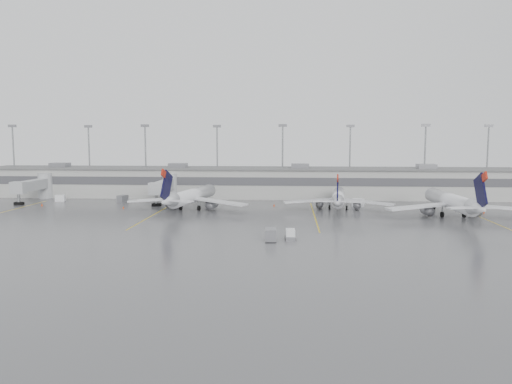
# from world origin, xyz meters

# --- Properties ---
(ground) EXTENTS (260.00, 260.00, 0.00)m
(ground) POSITION_xyz_m (0.00, 0.00, 0.00)
(ground) COLOR #4B4B4D
(ground) RESTS_ON ground
(terminal) EXTENTS (152.00, 17.00, 9.45)m
(terminal) POSITION_xyz_m (-0.01, 57.98, 4.17)
(terminal) COLOR #ACACA7
(terminal) RESTS_ON ground
(light_masts) EXTENTS (142.40, 8.00, 20.60)m
(light_masts) POSITION_xyz_m (0.00, 63.75, 12.03)
(light_masts) COLOR gray
(light_masts) RESTS_ON ground
(jet_bridge_left) EXTENTS (4.00, 17.20, 7.00)m
(jet_bridge_left) POSITION_xyz_m (-55.50, 45.72, 3.87)
(jet_bridge_left) COLOR #A2A5A7
(jet_bridge_left) RESTS_ON ground
(jet_bridge_right) EXTENTS (4.00, 17.20, 7.00)m
(jet_bridge_right) POSITION_xyz_m (-20.50, 45.72, 3.87)
(jet_bridge_right) COLOR #A2A5A7
(jet_bridge_right) RESTS_ON ground
(stand_markings) EXTENTS (105.25, 40.00, 0.01)m
(stand_markings) POSITION_xyz_m (-0.00, 24.00, 0.01)
(stand_markings) COLOR #E3B90D
(stand_markings) RESTS_ON ground
(jet_mid_left) EXTENTS (28.58, 32.31, 10.53)m
(jet_mid_left) POSITION_xyz_m (-10.90, 30.48, 3.27)
(jet_mid_left) COLOR white
(jet_mid_left) RESTS_ON ground
(jet_mid_right) EXTENTS (25.39, 28.59, 9.26)m
(jet_mid_right) POSITION_xyz_m (23.49, 33.42, 2.88)
(jet_mid_right) COLOR white
(jet_mid_right) RESTS_ON ground
(jet_far_right) EXTENTS (29.66, 33.29, 10.76)m
(jet_far_right) POSITION_xyz_m (46.55, 23.77, 3.34)
(jet_far_right) COLOR white
(jet_far_right) RESTS_ON ground
(baggage_tug) EXTENTS (1.88, 2.80, 1.76)m
(baggage_tug) POSITION_xyz_m (12.32, -2.36, 0.68)
(baggage_tug) COLOR white
(baggage_tug) RESTS_ON ground
(baggage_cart) EXTENTS (1.94, 3.22, 2.02)m
(baggage_cart) POSITION_xyz_m (9.12, -3.56, 1.05)
(baggage_cart) COLOR slate
(baggage_cart) RESTS_ON ground
(gse_uld_a) EXTENTS (2.66, 2.04, 1.70)m
(gse_uld_a) POSITION_xyz_m (-48.31, 43.34, 0.85)
(gse_uld_a) COLOR white
(gse_uld_a) RESTS_ON ground
(gse_uld_b) EXTENTS (2.33, 1.74, 1.51)m
(gse_uld_b) POSITION_xyz_m (-15.50, 36.42, 0.76)
(gse_uld_b) COLOR white
(gse_uld_b) RESTS_ON ground
(gse_uld_c) EXTENTS (3.13, 2.70, 1.87)m
(gse_uld_c) POSITION_xyz_m (28.91, 39.36, 0.93)
(gse_uld_c) COLOR white
(gse_uld_c) RESTS_ON ground
(gse_loader) EXTENTS (2.52, 3.22, 1.77)m
(gse_loader) POSITION_xyz_m (-31.50, 43.29, 0.88)
(gse_loader) COLOR slate
(gse_loader) RESTS_ON ground
(cone_a) EXTENTS (0.43, 0.43, 0.68)m
(cone_a) POSITION_xyz_m (-48.85, 34.56, 0.34)
(cone_a) COLOR #F13F05
(cone_a) RESTS_ON ground
(cone_b) EXTENTS (0.39, 0.39, 0.62)m
(cone_b) POSITION_xyz_m (-27.28, 31.40, 0.31)
(cone_b) COLOR #F13F05
(cone_b) RESTS_ON ground
(cone_c) EXTENTS (0.39, 0.39, 0.62)m
(cone_c) POSITION_xyz_m (8.32, 37.74, 0.31)
(cone_c) COLOR #F13F05
(cone_c) RESTS_ON ground
(cone_d) EXTENTS (0.40, 0.40, 0.63)m
(cone_d) POSITION_xyz_m (55.40, 29.83, 0.32)
(cone_d) COLOR #F13F05
(cone_d) RESTS_ON ground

